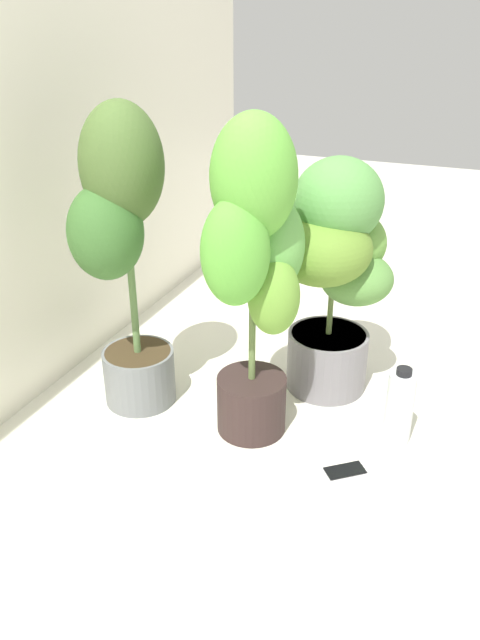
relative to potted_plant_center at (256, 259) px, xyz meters
name	(u,v)px	position (x,y,z in m)	size (l,w,h in m)	color
ground_plane	(284,429)	(0.03, -0.09, -0.57)	(8.00, 8.00, 0.00)	silver
mylar_back_wall	(19,85)	(0.03, 0.77, 0.43)	(3.20, 0.01, 2.00)	silver
potted_plant_center	(256,259)	(0.00, 0.00, 0.00)	(0.41, 0.32, 0.97)	#332422
potted_plant_back_center	(122,236)	(-0.01, 0.43, 0.02)	(0.38, 0.34, 0.98)	slate
potted_plant_front_right	(336,262)	(0.33, -0.15, -0.10)	(0.54, 0.47, 0.81)	gray
cell_phone	(345,471)	(-0.10, -0.32, -0.57)	(0.14, 0.16, 0.01)	white
nutrient_bottle	(399,407)	(0.11, -0.43, -0.45)	(0.08, 0.08, 0.26)	white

